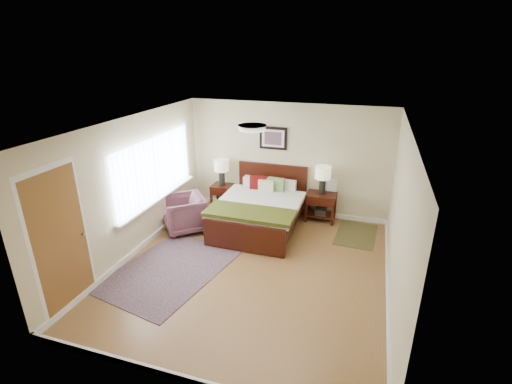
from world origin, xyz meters
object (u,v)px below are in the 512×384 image
Objects in this scene: lamp_left at (222,168)px; lamp_right at (323,175)px; bed at (260,206)px; nightstand_right at (321,204)px; armchair at (184,214)px; rug_persian at (169,270)px; nightstand_left at (222,190)px.

lamp_left is 2.33m from lamp_right.
lamp_left is at bearing 146.00° from bed.
bed is 1.49m from lamp_left.
armchair reaches higher than nightstand_right.
bed is 2.52× the size of armchair.
bed is at bearing 73.79° from rug_persian.
nightstand_right is 3.54m from rug_persian.
rug_persian is at bearing -128.23° from lamp_right.
bed reaches higher than rug_persian.
bed reaches higher than nightstand_left.
bed is 1.58m from armchair.
lamp_left is at bearing 104.01° from rug_persian.
rug_persian is at bearing -128.37° from nightstand_right.
nightstand_right is 0.28× the size of rug_persian.
lamp_right is at bearing 34.12° from bed.
bed reaches higher than armchair.
lamp_right is (2.33, 0.00, 0.06)m from lamp_left.
bed reaches higher than nightstand_right.
nightstand_left is at bearing -90.00° from lamp_left.
bed is at bearing -146.35° from nightstand_right.
armchair is (-2.63, -1.32, -0.01)m from nightstand_right.
bed is 2.29m from rug_persian.
nightstand_right is (1.16, 0.77, -0.13)m from bed.
nightstand_left is 0.89× the size of nightstand_right.
rug_persian is at bearing -117.26° from bed.
nightstand_right is at bearing -0.34° from lamp_left.
bed is at bearing -34.00° from lamp_left.
nightstand_right is at bearing 33.65° from bed.
lamp_right is at bearing 62.82° from rug_persian.
armchair is at bearing 118.42° from rug_persian.
lamp_right reaches higher than nightstand_left.
bed is at bearing -145.88° from lamp_right.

